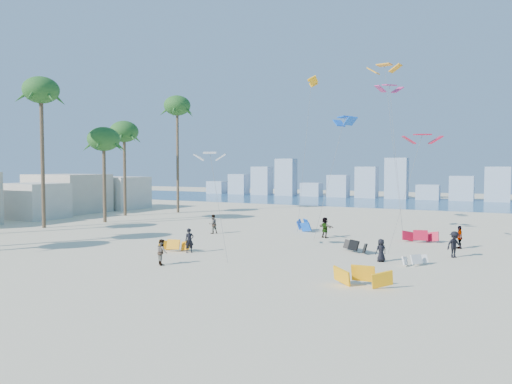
% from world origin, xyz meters
% --- Properties ---
extents(ground, '(220.00, 220.00, 0.00)m').
position_xyz_m(ground, '(0.00, 0.00, 0.00)').
color(ground, beige).
rests_on(ground, ground).
extents(ocean, '(220.00, 220.00, 0.00)m').
position_xyz_m(ocean, '(0.00, 72.00, 0.01)').
color(ocean, navy).
rests_on(ocean, ground).
extents(kitesurfer_near, '(0.80, 0.81, 1.88)m').
position_xyz_m(kitesurfer_near, '(0.02, 10.62, 0.94)').
color(kitesurfer_near, black).
rests_on(kitesurfer_near, ground).
extents(kitesurfer_mid, '(1.07, 1.05, 1.74)m').
position_xyz_m(kitesurfer_mid, '(1.04, 5.98, 0.87)').
color(kitesurfer_mid, gray).
rests_on(kitesurfer_mid, ground).
extents(kitesurfers_far, '(27.98, 10.97, 1.92)m').
position_xyz_m(kitesurfers_far, '(10.87, 20.33, 0.93)').
color(kitesurfers_far, black).
rests_on(kitesurfers_far, ground).
extents(grounded_kites, '(20.28, 22.71, 1.07)m').
position_xyz_m(grounded_kites, '(9.55, 17.29, 0.48)').
color(grounded_kites, orange).
rests_on(grounded_kites, ground).
extents(flying_kites, '(30.44, 26.10, 17.71)m').
position_xyz_m(flying_kites, '(12.52, 24.89, 12.19)').
color(flying_kites, silver).
rests_on(flying_kites, ground).
extents(palm_row, '(9.42, 44.80, 16.76)m').
position_xyz_m(palm_row, '(-21.53, 16.20, 11.48)').
color(palm_row, brown).
rests_on(palm_row, ground).
extents(beachfront_buildings, '(11.50, 43.00, 6.00)m').
position_xyz_m(beachfront_buildings, '(-33.69, 20.82, 2.67)').
color(beachfront_buildings, beige).
rests_on(beachfront_buildings, ground).
extents(distant_skyline, '(85.00, 3.00, 8.40)m').
position_xyz_m(distant_skyline, '(-1.19, 82.00, 3.09)').
color(distant_skyline, '#9EADBF').
rests_on(distant_skyline, ground).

